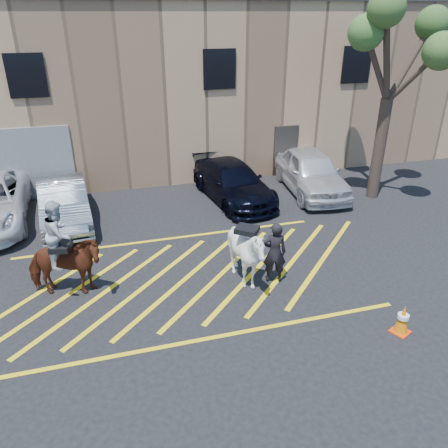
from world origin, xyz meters
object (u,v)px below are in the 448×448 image
object	(u,v)px
tree	(396,42)
traffic_cone	(403,319)
car_white_suv	(311,172)
handler	(275,253)
car_silver_sedan	(64,202)
mounted_bay	(63,259)
saddled_white	(246,254)
car_blue_suv	(233,182)

from	to	relation	value
tree	traffic_cone	bearing A→B (deg)	-118.44
car_white_suv	handler	distance (m)	6.96
car_silver_sedan	handler	world-z (taller)	handler
traffic_cone	tree	world-z (taller)	tree
car_silver_sedan	mounted_bay	world-z (taller)	mounted_bay
saddled_white	tree	bearing A→B (deg)	33.69
car_silver_sedan	car_white_suv	distance (m)	9.44
car_white_suv	saddled_white	distance (m)	7.36
handler	saddled_white	xyz separation A→B (m)	(-0.76, 0.07, 0.05)
car_blue_suv	car_silver_sedan	bearing A→B (deg)	176.25
mounted_bay	traffic_cone	size ratio (longest dim) A/B	3.57
car_blue_suv	tree	distance (m)	7.46
car_blue_suv	saddled_white	distance (m)	5.96
saddled_white	tree	size ratio (longest dim) A/B	0.30
car_white_suv	saddled_white	bearing A→B (deg)	-122.85
car_blue_suv	mounted_bay	size ratio (longest dim) A/B	1.86
tree	mounted_bay	bearing A→B (deg)	-161.71
car_blue_suv	saddled_white	bearing A→B (deg)	-111.18
car_silver_sedan	saddled_white	world-z (taller)	saddled_white
car_blue_suv	handler	world-z (taller)	handler
traffic_cone	car_blue_suv	bearing A→B (deg)	99.15
car_blue_suv	saddled_white	world-z (taller)	saddled_white
car_silver_sedan	car_blue_suv	bearing A→B (deg)	-1.37
saddled_white	mounted_bay	bearing A→B (deg)	170.44
traffic_cone	saddled_white	bearing A→B (deg)	134.07
car_white_suv	mounted_bay	xyz separation A→B (m)	(-9.20, -4.95, 0.22)
car_white_suv	tree	size ratio (longest dim) A/B	0.67
handler	traffic_cone	size ratio (longest dim) A/B	2.38
traffic_cone	car_silver_sedan	bearing A→B (deg)	132.65
tree	saddled_white	bearing A→B (deg)	-146.31
mounted_bay	saddled_white	bearing A→B (deg)	-9.56
handler	saddled_white	bearing A→B (deg)	8.42
handler	saddled_white	size ratio (longest dim) A/B	0.79
car_silver_sedan	saddled_white	bearing A→B (deg)	-53.53
car_white_suv	traffic_cone	distance (m)	8.79
car_blue_suv	car_white_suv	distance (m)	3.25
handler	tree	distance (m)	8.97
saddled_white	tree	distance (m)	9.44
car_blue_suv	handler	bearing A→B (deg)	-103.78
handler	tree	xyz separation A→B (m)	(6.01, 4.59, 4.82)
car_white_suv	tree	distance (m)	5.44
car_blue_suv	handler	distance (m)	5.90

